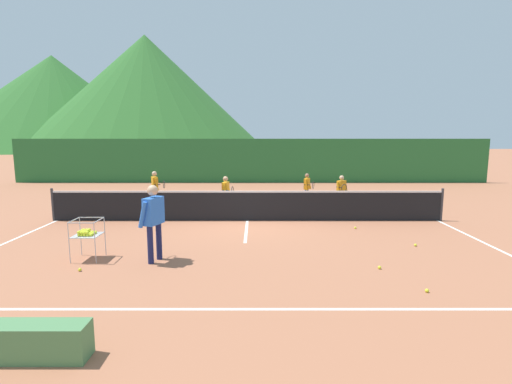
{
  "coord_description": "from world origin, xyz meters",
  "views": [
    {
      "loc": [
        0.28,
        -12.25,
        2.77
      ],
      "look_at": [
        0.27,
        -0.73,
        1.04
      ],
      "focal_mm": 27.23,
      "sensor_mm": 36.0,
      "label": 1
    }
  ],
  "objects": [
    {
      "name": "hill_1",
      "position": [
        -36.89,
        60.9,
        8.45
      ],
      "size": [
        43.02,
        43.02,
        16.89
      ],
      "primitive_type": "cone",
      "color": "#2D6628",
      "rests_on": "ground"
    },
    {
      "name": "line_sideline_east",
      "position": [
        6.15,
        0.0,
        0.0
      ],
      "size": [
        0.08,
        12.82,
        0.01
      ],
      "primitive_type": "cube",
      "color": "white",
      "rests_on": "ground"
    },
    {
      "name": "instructor",
      "position": [
        -1.94,
        -4.03,
        1.01
      ],
      "size": [
        0.48,
        0.84,
        1.69
      ],
      "color": "#191E4C",
      "rests_on": "ground"
    },
    {
      "name": "courtside_bench",
      "position": [
        -2.55,
        -7.78,
        0.23
      ],
      "size": [
        1.5,
        0.36,
        0.46
      ],
      "primitive_type": "cube",
      "color": "#4C7F4C",
      "rests_on": "ground"
    },
    {
      "name": "tennis_ball_1",
      "position": [
        3.3,
        -5.74,
        0.03
      ],
      "size": [
        0.07,
        0.07,
        0.07
      ],
      "primitive_type": "sphere",
      "color": "yellow",
      "rests_on": "ground"
    },
    {
      "name": "hill_0",
      "position": [
        -18.3,
        55.29,
        9.56
      ],
      "size": [
        40.82,
        40.82,
        19.11
      ],
      "primitive_type": "cone",
      "color": "#2D6628",
      "rests_on": "ground"
    },
    {
      "name": "ground_plane",
      "position": [
        0.0,
        0.0,
        0.0
      ],
      "size": [
        120.0,
        120.0,
        0.0
      ],
      "primitive_type": "plane",
      "color": "#A86647"
    },
    {
      "name": "ball_cart",
      "position": [
        -3.48,
        -3.89,
        0.59
      ],
      "size": [
        0.58,
        0.58,
        0.9
      ],
      "color": "#B7B7BC",
      "rests_on": "ground"
    },
    {
      "name": "line_sideline_west",
      "position": [
        -6.15,
        0.0,
        0.0
      ],
      "size": [
        0.08,
        12.82,
        0.01
      ],
      "primitive_type": "cube",
      "color": "white",
      "rests_on": "ground"
    },
    {
      "name": "tennis_ball_0",
      "position": [
        2.84,
        -4.54,
        0.03
      ],
      "size": [
        0.07,
        0.07,
        0.07
      ],
      "primitive_type": "sphere",
      "color": "yellow",
      "rests_on": "ground"
    },
    {
      "name": "student_1",
      "position": [
        -0.78,
        1.2,
        0.79
      ],
      "size": [
        0.41,
        0.67,
        1.31
      ],
      "color": "black",
      "rests_on": "ground"
    },
    {
      "name": "line_service_center",
      "position": [
        0.0,
        0.0,
        0.0
      ],
      "size": [
        0.08,
        5.24,
        0.01
      ],
      "primitive_type": "cube",
      "color": "white",
      "rests_on": "ground"
    },
    {
      "name": "line_baseline_near",
      "position": [
        0.0,
        -6.41,
        0.0
      ],
      "size": [
        12.3,
        0.08,
        0.01
      ],
      "primitive_type": "cube",
      "color": "white",
      "rests_on": "ground"
    },
    {
      "name": "windscreen_fence",
      "position": [
        0.0,
        9.89,
        1.25
      ],
      "size": [
        27.06,
        0.08,
        2.5
      ],
      "primitive_type": "cube",
      "color": "#286B33",
      "rests_on": "ground"
    },
    {
      "name": "student_2",
      "position": [
        2.3,
        2.94,
        0.74
      ],
      "size": [
        0.41,
        0.68,
        1.23
      ],
      "color": "navy",
      "rests_on": "ground"
    },
    {
      "name": "tennis_net",
      "position": [
        0.0,
        0.0,
        0.5
      ],
      "size": [
        12.58,
        0.08,
        1.05
      ],
      "color": "#333338",
      "rests_on": "ground"
    },
    {
      "name": "student_0",
      "position": [
        -3.57,
        2.41,
        0.82
      ],
      "size": [
        0.61,
        0.56,
        1.37
      ],
      "color": "black",
      "rests_on": "ground"
    },
    {
      "name": "tennis_ball_4",
      "position": [
        3.21,
        -1.11,
        0.03
      ],
      "size": [
        0.07,
        0.07,
        0.07
      ],
      "primitive_type": "sphere",
      "color": "yellow",
      "rests_on": "ground"
    },
    {
      "name": "line_baseline_far",
      "position": [
        0.0,
        6.42,
        0.0
      ],
      "size": [
        12.3,
        0.08,
        0.01
      ],
      "primitive_type": "cube",
      "color": "white",
      "rests_on": "ground"
    },
    {
      "name": "student_3",
      "position": [
        3.5,
        2.18,
        0.74
      ],
      "size": [
        0.48,
        0.64,
        1.23
      ],
      "color": "black",
      "rests_on": "ground"
    },
    {
      "name": "tennis_ball_2",
      "position": [
        4.25,
        -2.9,
        0.03
      ],
      "size": [
        0.07,
        0.07,
        0.07
      ],
      "primitive_type": "sphere",
      "color": "yellow",
      "rests_on": "ground"
    },
    {
      "name": "tennis_ball_3",
      "position": [
        -3.31,
        -4.67,
        0.03
      ],
      "size": [
        0.07,
        0.07,
        0.07
      ],
      "primitive_type": "sphere",
      "color": "yellow",
      "rests_on": "ground"
    }
  ]
}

